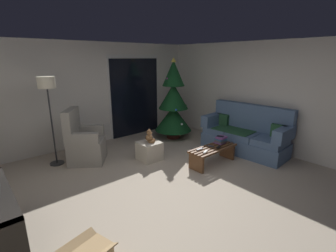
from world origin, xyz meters
name	(u,v)px	position (x,y,z in m)	size (l,w,h in m)	color
ground_plane	(177,186)	(0.00, 0.00, 0.00)	(7.00, 7.00, 0.00)	#B2A38E
wall_back	(94,94)	(0.00, 3.06, 1.25)	(5.72, 0.12, 2.50)	silver
wall_right	(268,97)	(2.86, 0.00, 1.25)	(0.12, 6.00, 2.50)	silver
patio_door_frame	(135,96)	(1.15, 2.99, 1.10)	(1.60, 0.02, 2.20)	silver
patio_door_glass	(136,97)	(1.15, 2.97, 1.05)	(1.50, 0.02, 2.10)	black
couch	(245,135)	(2.32, 0.17, 0.40)	(0.91, 1.99, 1.08)	slate
coffee_table	(213,153)	(1.18, 0.20, 0.24)	(1.10, 0.40, 0.36)	brown
remote_silver	(200,149)	(0.87, 0.28, 0.37)	(0.04, 0.16, 0.02)	#ADADB2
remote_white	(205,152)	(0.85, 0.12, 0.37)	(0.04, 0.16, 0.02)	silver
remote_black	(219,147)	(1.26, 0.12, 0.37)	(0.04, 0.16, 0.02)	black
remote_graphite	(210,146)	(1.17, 0.26, 0.37)	(0.04, 0.16, 0.02)	#333338
book_stack	(221,140)	(1.51, 0.26, 0.43)	(0.25, 0.23, 0.14)	#6B3D7A
cell_phone	(220,136)	(1.50, 0.28, 0.51)	(0.07, 0.14, 0.01)	black
christmas_tree	(173,104)	(1.70, 2.00, 0.94)	(0.98, 0.98, 2.13)	#4C1E19
armchair	(84,143)	(-0.76, 2.03, 0.40)	(0.96, 0.96, 1.13)	gray
floor_lamp	(47,91)	(-1.27, 2.30, 1.51)	(0.32, 0.32, 1.78)	#2D2D30
ottoman	(149,151)	(0.32, 1.23, 0.20)	(0.44, 0.44, 0.39)	beige
teddy_bear_chestnut	(150,137)	(0.33, 1.22, 0.51)	(0.21, 0.22, 0.29)	brown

